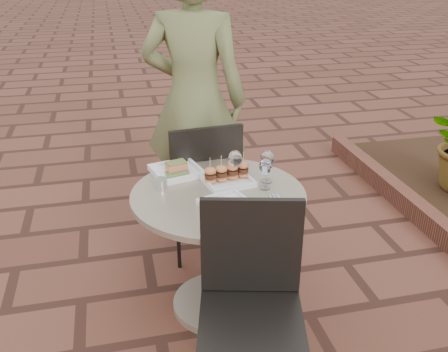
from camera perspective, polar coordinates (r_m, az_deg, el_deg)
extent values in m
plane|color=brown|center=(3.14, -0.38, -11.89)|extent=(60.00, 60.00, 0.00)
cylinder|color=gray|center=(2.95, -0.59, -14.26)|extent=(0.52, 0.52, 0.04)
cylinder|color=gray|center=(2.75, -0.62, -8.95)|extent=(0.08, 0.08, 0.70)
cylinder|color=tan|center=(2.56, -0.65, -2.19)|extent=(0.90, 0.90, 0.03)
cube|color=black|center=(3.23, -2.86, -1.35)|extent=(0.47, 0.47, 0.03)
cube|color=black|center=(2.95, -1.96, 1.33)|extent=(0.44, 0.06, 0.46)
cylinder|color=black|center=(3.55, -0.61, -2.94)|extent=(0.02, 0.02, 0.44)
cylinder|color=black|center=(3.47, -6.64, -3.82)|extent=(0.02, 0.02, 0.44)
cylinder|color=black|center=(3.23, 1.37, -5.98)|extent=(0.02, 0.02, 0.44)
cylinder|color=black|center=(3.15, -5.24, -7.04)|extent=(0.02, 0.02, 0.44)
cube|color=black|center=(2.18, 3.15, -16.40)|extent=(0.53, 0.53, 0.03)
cube|color=black|center=(2.18, 3.13, -7.98)|extent=(0.43, 0.14, 0.46)
cylinder|color=black|center=(2.47, -1.75, -17.41)|extent=(0.02, 0.02, 0.44)
cylinder|color=black|center=(2.49, 7.46, -17.39)|extent=(0.02, 0.02, 0.44)
imported|color=#606537|center=(3.31, -3.43, 8.63)|extent=(0.81, 0.68, 1.90)
cube|color=white|center=(2.77, -5.43, 0.42)|extent=(0.31, 0.31, 0.01)
cube|color=#E57851|center=(2.76, -5.46, 1.10)|extent=(0.13, 0.10, 0.04)
cube|color=#5A632C|center=(2.75, -5.48, 1.53)|extent=(0.12, 0.09, 0.01)
cube|color=white|center=(2.66, 0.32, -0.58)|extent=(0.28, 0.28, 0.01)
cube|color=white|center=(2.41, 0.36, -3.51)|extent=(0.28, 0.28, 0.01)
ellipsoid|color=#CF557D|center=(2.35, -0.19, -3.93)|extent=(0.04, 0.03, 0.02)
cylinder|color=white|center=(2.61, 4.68, -1.33)|extent=(0.06, 0.06, 0.00)
cylinder|color=white|center=(2.59, 4.71, -0.58)|extent=(0.01, 0.01, 0.07)
ellipsoid|color=white|center=(2.56, 4.78, 1.03)|extent=(0.07, 0.07, 0.09)
cylinder|color=white|center=(2.56, 4.77, 0.93)|extent=(0.05, 0.05, 0.04)
cylinder|color=white|center=(2.67, 1.26, -0.56)|extent=(0.06, 0.06, 0.00)
cylinder|color=white|center=(2.66, 1.26, 0.24)|extent=(0.01, 0.01, 0.08)
ellipsoid|color=white|center=(2.62, 1.28, 1.97)|extent=(0.08, 0.08, 0.09)
cylinder|color=white|center=(2.68, 4.86, -0.57)|extent=(0.06, 0.06, 0.00)
cylinder|color=white|center=(2.66, 4.89, 0.23)|extent=(0.01, 0.01, 0.08)
ellipsoid|color=white|center=(2.63, 4.96, 1.94)|extent=(0.08, 0.08, 0.09)
cylinder|color=silver|center=(2.62, -7.23, -0.80)|extent=(0.08, 0.08, 0.05)
cube|color=brown|center=(3.93, 22.05, -4.38)|extent=(0.12, 3.00, 0.15)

